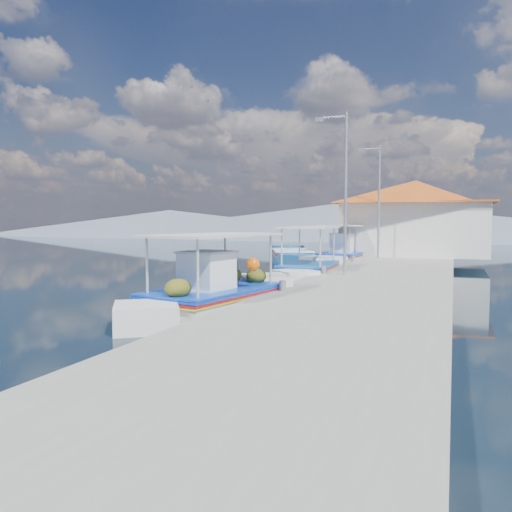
% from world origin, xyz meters
% --- Properties ---
extents(ground, '(160.00, 160.00, 0.00)m').
position_xyz_m(ground, '(0.00, 0.00, 0.00)').
color(ground, black).
rests_on(ground, ground).
extents(quay, '(5.00, 44.00, 0.50)m').
position_xyz_m(quay, '(5.90, 6.00, 0.25)').
color(quay, gray).
rests_on(quay, ground).
extents(bollards, '(0.20, 17.20, 0.30)m').
position_xyz_m(bollards, '(3.80, 5.25, 0.65)').
color(bollards, '#A5A8AD').
rests_on(bollards, quay).
extents(main_caique, '(3.01, 7.17, 2.40)m').
position_xyz_m(main_caique, '(2.28, -4.38, 0.46)').
color(main_caique, white).
rests_on(main_caique, ground).
extents(caique_green_canopy, '(2.22, 6.72, 2.51)m').
position_xyz_m(caique_green_canopy, '(2.71, 3.98, 0.37)').
color(caique_green_canopy, white).
rests_on(caique_green_canopy, ground).
extents(caique_blue_hull, '(3.83, 6.52, 1.26)m').
position_xyz_m(caique_blue_hull, '(-0.26, 11.25, 0.34)').
color(caique_blue_hull, '#1C60A9').
rests_on(caique_blue_hull, ground).
extents(caique_far, '(2.59, 7.19, 2.53)m').
position_xyz_m(caique_far, '(2.55, 11.98, 0.47)').
color(caique_far, white).
rests_on(caique_far, ground).
extents(harbor_building, '(10.49, 10.49, 4.40)m').
position_xyz_m(harbor_building, '(6.20, 15.00, 2.78)').
color(harbor_building, white).
rests_on(harbor_building, quay).
extents(lamp_post_near, '(1.21, 0.14, 6.00)m').
position_xyz_m(lamp_post_near, '(4.51, 2.00, 3.85)').
color(lamp_post_near, '#A5A8AD').
rests_on(lamp_post_near, quay).
extents(lamp_post_far, '(1.21, 0.14, 6.00)m').
position_xyz_m(lamp_post_far, '(4.51, 11.00, 3.85)').
color(lamp_post_far, '#A5A8AD').
rests_on(lamp_post_far, quay).
extents(mountain_ridge, '(171.40, 96.00, 5.50)m').
position_xyz_m(mountain_ridge, '(6.54, 56.00, 2.04)').
color(mountain_ridge, slate).
rests_on(mountain_ridge, ground).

